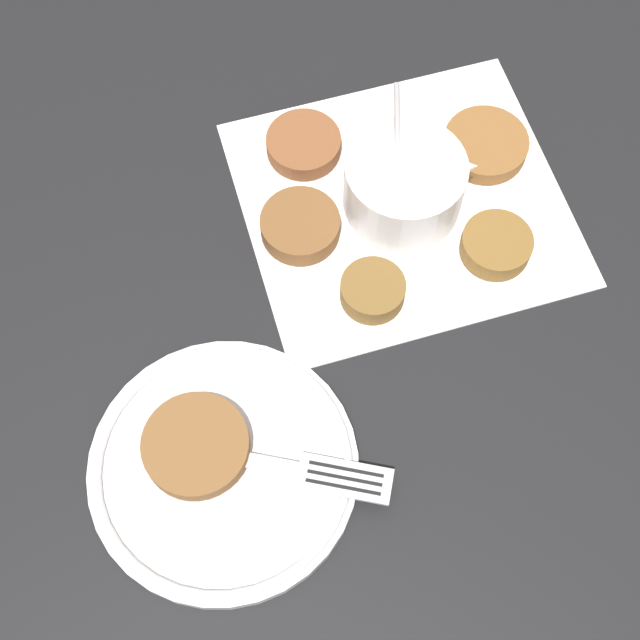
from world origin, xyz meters
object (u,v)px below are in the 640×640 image
at_px(serving_plate, 223,467).
at_px(fork, 296,470).
at_px(sauce_bowl, 405,190).
at_px(fritter_on_plate, 196,446).

relative_size(serving_plate, fork, 1.12).
height_order(sauce_bowl, fritter_on_plate, sauce_bowl).
height_order(sauce_bowl, serving_plate, sauce_bowl).
relative_size(sauce_bowl, fritter_on_plate, 1.38).
bearing_deg(fritter_on_plate, fork, -17.99).
relative_size(sauce_bowl, fork, 0.61).
relative_size(fritter_on_plate, fork, 0.44).
distance_m(sauce_bowl, fork, 0.27).
bearing_deg(fritter_on_plate, serving_plate, -37.11).
bearing_deg(fritter_on_plate, sauce_bowl, 48.01).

